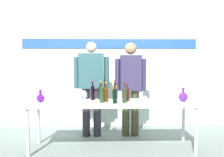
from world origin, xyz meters
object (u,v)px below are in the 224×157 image
object	(u,v)px
decanter_blue_left	(41,98)
wine_glass_left_5	(85,95)
presenter_left	(92,82)
wine_bottle_6	(106,94)
wine_bottle_4	(101,92)
wine_glass_right_1	(161,94)
wine_glass_right_2	(141,95)
wine_glass_left_1	(84,93)
display_table	(112,105)
wine_bottle_7	(115,91)
wine_glass_right_4	(166,96)
wine_bottle_0	(127,93)
wine_bottle_3	(124,95)
wine_glass_right_0	(152,98)
wine_glass_right_3	(145,99)
wine_bottle_1	(115,95)
wine_bottle_5	(93,92)
presenter_right	(131,83)
wine_glass_left_3	(80,96)
decanter_blue_right	(183,97)
wine_glass_right_5	(168,94)
wine_glass_left_0	(59,95)
wine_bottle_2	(102,94)
wine_glass_left_2	(64,94)
wine_glass_left_4	(69,94)

from	to	relation	value
decanter_blue_left	wine_glass_left_5	distance (m)	0.69
presenter_left	wine_bottle_6	distance (m)	0.69
wine_bottle_4	wine_glass_right_1	bearing A→B (deg)	-1.23
decanter_blue_left	wine_glass_right_2	world-z (taller)	decanter_blue_left
wine_glass_left_1	wine_bottle_6	bearing A→B (deg)	-25.91
display_table	wine_bottle_7	bearing A→B (deg)	79.42
wine_bottle_6	wine_glass_right_4	xyz separation A→B (m)	(0.93, -0.07, -0.03)
wine_bottle_0	wine_bottle_3	xyz separation A→B (m)	(-0.05, -0.16, 0.00)
wine_bottle_4	wine_glass_right_2	world-z (taller)	wine_bottle_4
wine_bottle_4	wine_glass_right_0	world-z (taller)	wine_bottle_4
wine_glass_right_3	wine_glass_right_0	bearing A→B (deg)	6.99
wine_bottle_1	wine_glass_left_1	bearing A→B (deg)	146.56
wine_bottle_5	wine_glass_right_3	world-z (taller)	wine_bottle_5
display_table	presenter_right	xyz separation A→B (m)	(0.36, 0.65, 0.28)
wine_glass_left_3	wine_bottle_6	bearing A→B (deg)	20.94
wine_bottle_6	wine_glass_left_3	bearing A→B (deg)	-159.06
wine_bottle_5	wine_bottle_4	bearing A→B (deg)	3.40
decanter_blue_right	wine_glass_right_5	size ratio (longest dim) A/B	1.50
decanter_blue_right	wine_glass_right_1	world-z (taller)	decanter_blue_right
wine_bottle_3	wine_glass_left_5	xyz separation A→B (m)	(-0.61, 0.05, -0.01)
wine_bottle_7	wine_glass_left_1	distance (m)	0.52
display_table	wine_bottle_5	world-z (taller)	wine_bottle_5
display_table	wine_glass_right_1	distance (m)	0.85
wine_bottle_0	wine_glass_right_1	distance (m)	0.58
presenter_left	wine_glass_right_4	size ratio (longest dim) A/B	11.69
wine_glass_right_0	presenter_right	bearing A→B (deg)	103.19
presenter_right	wine_bottle_0	size ratio (longest dim) A/B	5.84
decanter_blue_left	wine_glass_right_2	distance (m)	1.58
presenter_right	wine_glass_right_3	size ratio (longest dim) A/B	13.40
wine_glass_left_1	wine_glass_right_2	xyz separation A→B (m)	(0.93, -0.11, -0.02)
wine_glass_left_0	wine_glass_right_4	size ratio (longest dim) A/B	0.96
wine_glass_left_1	wine_bottle_0	bearing A→B (deg)	-9.97
wine_bottle_0	wine_glass_right_1	size ratio (longest dim) A/B	2.01
wine_glass_left_0	wine_glass_left_5	distance (m)	0.42
wine_glass_left_1	wine_glass_right_3	size ratio (longest dim) A/B	1.21
wine_bottle_7	wine_glass_right_5	xyz separation A→B (m)	(0.84, -0.22, -0.03)
wine_bottle_2	wine_bottle_7	distance (m)	0.40
wine_bottle_1	wine_glass_right_3	size ratio (longest dim) A/B	2.48
wine_glass_right_3	wine_glass_right_4	world-z (taller)	wine_glass_right_4
wine_glass_left_2	wine_glass_left_4	distance (m)	0.10
display_table	wine_bottle_7	xyz separation A→B (m)	(0.05, 0.27, 0.19)
wine_glass_left_0	wine_glass_left_5	xyz separation A→B (m)	(0.42, -0.08, 0.01)
presenter_right	wine_glass_left_2	bearing A→B (deg)	-154.11
wine_glass_left_2	wine_bottle_0	bearing A→B (deg)	-1.48
wine_bottle_0	wine_glass_left_3	distance (m)	0.75
wine_glass_left_2	wine_glass_right_2	xyz separation A→B (m)	(1.24, -0.01, -0.02)
wine_bottle_0	wine_bottle_2	size ratio (longest dim) A/B	0.96
display_table	wine_glass_right_5	xyz separation A→B (m)	(0.89, 0.05, 0.16)
wine_bottle_1	wine_glass_right_5	bearing A→B (deg)	11.25
display_table	wine_bottle_6	bearing A→B (deg)	166.35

